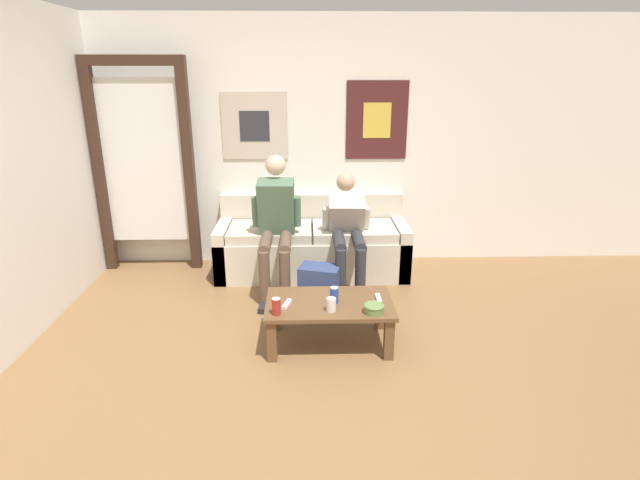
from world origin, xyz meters
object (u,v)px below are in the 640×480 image
(backpack, at_px, (319,287))
(drink_can_red, at_px, (276,306))
(person_seated_teen, at_px, (347,227))
(drink_can_blue, at_px, (334,295))
(pillar_candle, at_px, (331,305))
(game_controller_near_left, at_px, (287,304))
(coffee_table, at_px, (329,309))
(game_controller_near_right, at_px, (378,299))
(couch, at_px, (312,246))
(ceramic_bowl, at_px, (374,308))
(person_seated_adult, at_px, (276,220))

(backpack, xyz_separation_m, drink_can_red, (-0.33, -0.86, 0.24))
(person_seated_teen, distance_m, drink_can_red, 1.45)
(person_seated_teen, distance_m, backpack, 0.66)
(drink_can_blue, bearing_deg, pillar_candle, -102.07)
(backpack, height_order, game_controller_near_left, game_controller_near_left)
(coffee_table, distance_m, drink_can_blue, 0.13)
(game_controller_near_right, bearing_deg, backpack, 123.54)
(backpack, xyz_separation_m, drink_can_blue, (0.09, -0.69, 0.24))
(backpack, bearing_deg, couch, 93.89)
(person_seated_teen, bearing_deg, drink_can_blue, -99.46)
(drink_can_blue, bearing_deg, backpack, 97.65)
(backpack, xyz_separation_m, game_controller_near_left, (-0.26, -0.73, 0.19))
(backpack, distance_m, game_controller_near_right, 0.81)
(game_controller_near_right, bearing_deg, game_controller_near_left, -173.85)
(coffee_table, bearing_deg, backpack, 94.75)
(backpack, bearing_deg, drink_can_blue, -82.35)
(person_seated_teen, height_order, ceramic_bowl, person_seated_teen)
(person_seated_teen, bearing_deg, couch, 132.35)
(person_seated_adult, bearing_deg, coffee_table, -67.00)
(backpack, bearing_deg, person_seated_adult, 135.21)
(couch, distance_m, backpack, 0.81)
(person_seated_adult, height_order, game_controller_near_left, person_seated_adult)
(coffee_table, height_order, pillar_candle, pillar_candle)
(ceramic_bowl, relative_size, game_controller_near_right, 1.04)
(drink_can_red, xyz_separation_m, game_controller_near_right, (0.76, 0.21, -0.05))
(couch, bearing_deg, person_seated_teen, -47.65)
(drink_can_red, relative_size, game_controller_near_left, 0.84)
(pillar_candle, height_order, game_controller_near_left, pillar_candle)
(coffee_table, relative_size, game_controller_near_left, 6.50)
(couch, height_order, drink_can_blue, couch)
(coffee_table, height_order, ceramic_bowl, ceramic_bowl)
(couch, height_order, person_seated_teen, person_seated_teen)
(backpack, xyz_separation_m, pillar_candle, (0.06, -0.83, 0.23))
(person_seated_adult, distance_m, drink_can_red, 1.29)
(person_seated_teen, xyz_separation_m, game_controller_near_right, (0.15, -1.09, -0.23))
(person_seated_teen, distance_m, game_controller_near_left, 1.30)
(ceramic_bowl, relative_size, drink_can_red, 1.21)
(backpack, height_order, game_controller_near_right, game_controller_near_right)
(coffee_table, relative_size, person_seated_adult, 0.76)
(pillar_candle, xyz_separation_m, drink_can_blue, (0.03, 0.14, 0.01))
(coffee_table, relative_size, ceramic_bowl, 6.42)
(drink_can_red, bearing_deg, drink_can_blue, 22.68)
(drink_can_blue, xyz_separation_m, game_controller_near_left, (-0.36, -0.04, -0.05))
(drink_can_blue, bearing_deg, drink_can_red, -157.32)
(game_controller_near_left, bearing_deg, drink_can_red, -116.88)
(person_seated_teen, distance_m, drink_can_blue, 1.15)
(coffee_table, bearing_deg, drink_can_red, -153.96)
(person_seated_adult, distance_m, pillar_candle, 1.33)
(person_seated_adult, height_order, person_seated_teen, person_seated_adult)
(couch, relative_size, pillar_candle, 17.03)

